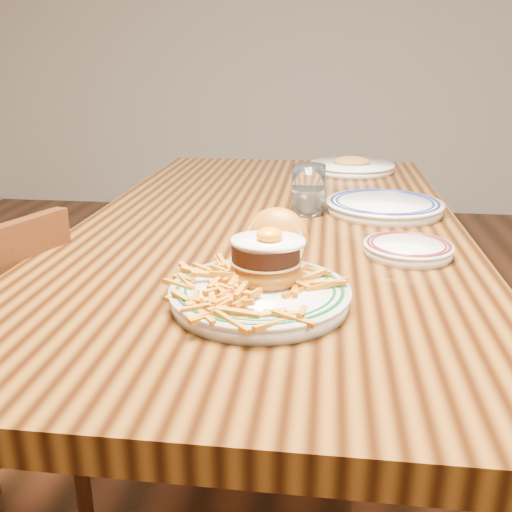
# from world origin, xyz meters

# --- Properties ---
(floor) EXTENTS (6.00, 6.00, 0.00)m
(floor) POSITION_xyz_m (0.00, 0.00, 0.00)
(floor) COLOR black
(floor) RESTS_ON ground
(table) EXTENTS (0.85, 1.60, 0.75)m
(table) POSITION_xyz_m (0.00, 0.00, 0.66)
(table) COLOR black
(table) RESTS_ON floor
(main_plate) EXTENTS (0.27, 0.29, 0.13)m
(main_plate) POSITION_xyz_m (0.03, -0.45, 0.79)
(main_plate) COLOR silver
(main_plate) RESTS_ON table
(side_plate) EXTENTS (0.17, 0.17, 0.03)m
(side_plate) POSITION_xyz_m (0.28, -0.21, 0.76)
(side_plate) COLOR silver
(side_plate) RESTS_ON table
(rear_plate) EXTENTS (0.28, 0.28, 0.03)m
(rear_plate) POSITION_xyz_m (0.26, 0.10, 0.77)
(rear_plate) COLOR silver
(rear_plate) RESTS_ON table
(water_glass) EXTENTS (0.08, 0.08, 0.12)m
(water_glass) POSITION_xyz_m (0.08, 0.07, 0.80)
(water_glass) COLOR white
(water_glass) RESTS_ON table
(far_plate) EXTENTS (0.27, 0.27, 0.05)m
(far_plate) POSITION_xyz_m (0.20, 0.61, 0.77)
(far_plate) COLOR silver
(far_plate) RESTS_ON table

